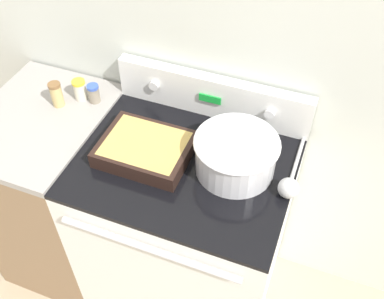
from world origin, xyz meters
TOP-DOWN VIEW (x-y plane):
  - kitchen_wall at (0.00, 0.67)m, footprint 8.00×0.05m
  - stove_range at (0.00, 0.32)m, footprint 0.79×0.67m
  - control_panel at (0.00, 0.61)m, footprint 0.79×0.07m
  - side_counter at (-0.65, 0.32)m, footprint 0.50×0.64m
  - mixing_bowl at (0.18, 0.35)m, footprint 0.30×0.30m
  - casserole_dish at (-0.15, 0.30)m, footprint 0.33×0.26m
  - ladle at (0.38, 0.32)m, footprint 0.07×0.32m
  - spice_jar_blue_cap at (-0.47, 0.49)m, footprint 0.05×0.05m
  - spice_jar_yellow_cap at (-0.53, 0.49)m, footprint 0.05×0.05m
  - spice_jar_brown_cap at (-0.60, 0.42)m, footprint 0.05×0.05m

SIDE VIEW (x-z plane):
  - stove_range at x=0.00m, z-range 0.00..0.94m
  - side_counter at x=-0.65m, z-range 0.00..0.96m
  - ladle at x=0.38m, z-range 0.94..1.01m
  - casserole_dish at x=-0.15m, z-range 0.95..1.01m
  - spice_jar_blue_cap at x=-0.47m, z-range 0.96..1.04m
  - spice_jar_yellow_cap at x=-0.53m, z-range 0.96..1.05m
  - spice_jar_brown_cap at x=-0.60m, z-range 0.96..1.06m
  - mixing_bowl at x=0.18m, z-range 0.95..1.09m
  - control_panel at x=0.00m, z-range 0.94..1.12m
  - kitchen_wall at x=0.00m, z-range 0.00..2.50m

